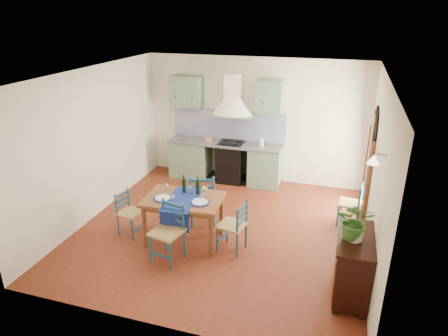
{
  "coord_description": "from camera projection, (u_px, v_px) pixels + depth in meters",
  "views": [
    {
      "loc": [
        1.92,
        -6.04,
        3.78
      ],
      "look_at": [
        -0.04,
        0.3,
        1.09
      ],
      "focal_mm": 32.0,
      "sensor_mm": 36.0,
      "label": 1
    }
  ],
  "objects": [
    {
      "name": "left_wall",
      "position": [
        94.0,
        144.0,
        7.45
      ],
      "size": [
        0.04,
        5.0,
        2.8
      ],
      "primitive_type": "cube",
      "color": "silver",
      "rests_on": "ground"
    },
    {
      "name": "potted_plant",
      "position": [
        355.0,
        221.0,
        5.18
      ],
      "size": [
        0.48,
        0.42,
        0.52
      ],
      "primitive_type": "imported",
      "rotation": [
        0.0,
        0.0,
        -0.02
      ],
      "color": "#2E6322",
      "rests_on": "sideboard"
    },
    {
      "name": "sideboard",
      "position": [
        353.0,
        264.0,
        5.47
      ],
      "size": [
        0.5,
        1.05,
        0.94
      ],
      "color": "black",
      "rests_on": "ground"
    },
    {
      "name": "back_wall",
      "position": [
        232.0,
        136.0,
        9.06
      ],
      "size": [
        5.0,
        0.96,
        2.8
      ],
      "color": "silver",
      "rests_on": "ground"
    },
    {
      "name": "floor",
      "position": [
        221.0,
        229.0,
        7.3
      ],
      "size": [
        5.0,
        5.0,
        0.0
      ],
      "primitive_type": "plane",
      "color": "#4F1E11",
      "rests_on": "ground"
    },
    {
      "name": "chair_far",
      "position": [
        203.0,
        198.0,
        7.34
      ],
      "size": [
        0.6,
        0.6,
        1.01
      ],
      "color": "navy",
      "rests_on": "ground"
    },
    {
      "name": "ceiling",
      "position": [
        221.0,
        74.0,
        6.24
      ],
      "size": [
        5.0,
        5.0,
        0.01
      ],
      "primitive_type": "cube",
      "color": "silver",
      "rests_on": "back_wall"
    },
    {
      "name": "dining_table",
      "position": [
        184.0,
        203.0,
        6.68
      ],
      "size": [
        1.34,
        1.02,
        1.14
      ],
      "color": "brown",
      "rests_on": "ground"
    },
    {
      "name": "chair_left",
      "position": [
        129.0,
        213.0,
        7.02
      ],
      "size": [
        0.44,
        0.44,
        0.81
      ],
      "color": "navy",
      "rests_on": "ground"
    },
    {
      "name": "right_wall",
      "position": [
        375.0,
        172.0,
        6.36
      ],
      "size": [
        0.26,
        5.0,
        2.8
      ],
      "color": "silver",
      "rests_on": "ground"
    },
    {
      "name": "chair_right",
      "position": [
        234.0,
        226.0,
        6.51
      ],
      "size": [
        0.48,
        0.48,
        0.89
      ],
      "color": "navy",
      "rests_on": "ground"
    },
    {
      "name": "chair_spare",
      "position": [
        351.0,
        204.0,
        7.29
      ],
      "size": [
        0.44,
        0.44,
        0.83
      ],
      "color": "navy",
      "rests_on": "ground"
    },
    {
      "name": "chair_near",
      "position": [
        168.0,
        232.0,
        6.27
      ],
      "size": [
        0.54,
        0.54,
        0.97
      ],
      "color": "navy",
      "rests_on": "ground"
    }
  ]
}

